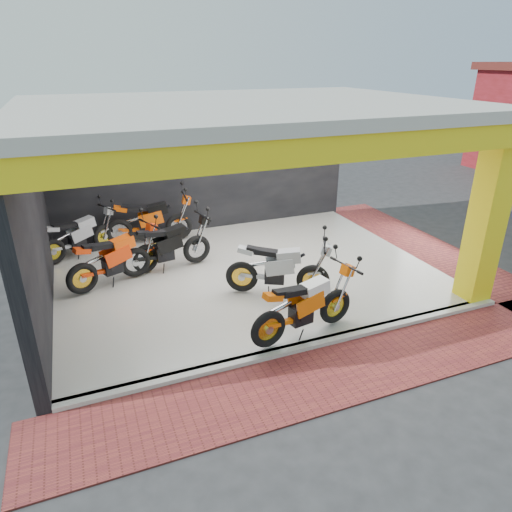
{
  "coord_description": "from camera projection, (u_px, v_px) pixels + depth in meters",
  "views": [
    {
      "loc": [
        -3.22,
        -6.61,
        4.47
      ],
      "look_at": [
        -0.19,
        0.97,
        0.9
      ],
      "focal_mm": 32.0,
      "sensor_mm": 36.0,
      "label": 1
    }
  ],
  "objects": [
    {
      "name": "moto_row_b",
      "position": [
        196.0,
        236.0,
        10.27
      ],
      "size": [
        2.3,
        1.15,
        1.35
      ],
      "primitive_type": null,
      "rotation": [
        0.0,
        0.0,
        0.16
      ],
      "color": "black",
      "rests_on": "showroom_floor"
    },
    {
      "name": "showroom_ceiling",
      "position": [
        245.0,
        106.0,
        8.77
      ],
      "size": [
        8.4,
        6.4,
        0.2
      ],
      "primitive_type": "cube",
      "color": "beige",
      "rests_on": "corner_column"
    },
    {
      "name": "header_beam_front",
      "position": [
        321.0,
        149.0,
        6.34
      ],
      "size": [
        8.4,
        0.3,
        0.4
      ],
      "primitive_type": "cube",
      "color": "yellow",
      "rests_on": "corner_column"
    },
    {
      "name": "moto_row_c",
      "position": [
        144.0,
        245.0,
        9.78
      ],
      "size": [
        2.33,
        1.54,
        1.33
      ],
      "primitive_type": null,
      "rotation": [
        0.0,
        0.0,
        0.37
      ],
      "color": "#EF360A",
      "rests_on": "showroom_floor"
    },
    {
      "name": "moto_row_e",
      "position": [
        103.0,
        225.0,
        11.1
      ],
      "size": [
        2.14,
        1.57,
        1.23
      ],
      "primitive_type": null,
      "rotation": [
        0.0,
        0.0,
        0.46
      ],
      "color": "#A0A2A7",
      "rests_on": "showroom_floor"
    },
    {
      "name": "moto_hero",
      "position": [
        336.0,
        291.0,
        7.89
      ],
      "size": [
        2.27,
        1.16,
        1.32
      ],
      "primitive_type": null,
      "rotation": [
        0.0,
        0.0,
        0.17
      ],
      "color": "#FD650A",
      "rests_on": "showroom_floor"
    },
    {
      "name": "moto_row_d",
      "position": [
        178.0,
        214.0,
        11.62
      ],
      "size": [
        2.35,
        1.05,
        1.4
      ],
      "primitive_type": null,
      "rotation": [
        0.0,
        0.0,
        -0.09
      ],
      "color": "#DC4E09",
      "rests_on": "showroom_floor"
    },
    {
      "name": "header_beam_right",
      "position": [
        412.0,
        114.0,
        10.25
      ],
      "size": [
        0.3,
        6.4,
        0.4
      ],
      "primitive_type": "cube",
      "color": "yellow",
      "rests_on": "corner_column"
    },
    {
      "name": "floor_kerb",
      "position": [
        311.0,
        345.0,
        7.62
      ],
      "size": [
        8.0,
        0.2,
        0.1
      ],
      "primitive_type": "cube",
      "color": "white",
      "rests_on": "ground"
    },
    {
      "name": "paver_right",
      "position": [
        419.0,
        244.0,
        11.84
      ],
      "size": [
        1.4,
        7.0,
        0.03
      ],
      "primitive_type": "cube",
      "color": "maroon",
      "rests_on": "ground"
    },
    {
      "name": "moto_row_a",
      "position": [
        314.0,
        266.0,
        8.83
      ],
      "size": [
        2.3,
        1.74,
        1.33
      ],
      "primitive_type": null,
      "rotation": [
        0.0,
        0.0,
        -0.49
      ],
      "color": "#B2B5BA",
      "rests_on": "showroom_floor"
    },
    {
      "name": "corner_column",
      "position": [
        487.0,
        217.0,
        8.45
      ],
      "size": [
        0.5,
        0.5,
        3.5
      ],
      "primitive_type": "cube",
      "color": "yellow",
      "rests_on": "ground"
    },
    {
      "name": "paver_front",
      "position": [
        334.0,
        374.0,
        6.97
      ],
      "size": [
        9.0,
        1.4,
        0.03
      ],
      "primitive_type": "cube",
      "color": "maroon",
      "rests_on": "ground"
    },
    {
      "name": "left_wall",
      "position": [
        31.0,
        224.0,
        8.12
      ],
      "size": [
        0.2,
        6.2,
        3.5
      ],
      "primitive_type": "cube",
      "color": "black",
      "rests_on": "ground"
    },
    {
      "name": "back_wall",
      "position": [
        205.0,
        168.0,
        12.15
      ],
      "size": [
        8.2,
        0.2,
        3.5
      ],
      "primitive_type": "cube",
      "color": "black",
      "rests_on": "ground"
    },
    {
      "name": "ground",
      "position": [
        285.0,
        318.0,
        8.51
      ],
      "size": [
        80.0,
        80.0,
        0.0
      ],
      "primitive_type": "plane",
      "color": "#2D2D30",
      "rests_on": "ground"
    },
    {
      "name": "showroom_floor",
      "position": [
        247.0,
        273.0,
        10.19
      ],
      "size": [
        8.0,
        6.0,
        0.1
      ],
      "primitive_type": "cube",
      "color": "white",
      "rests_on": "ground"
    }
  ]
}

